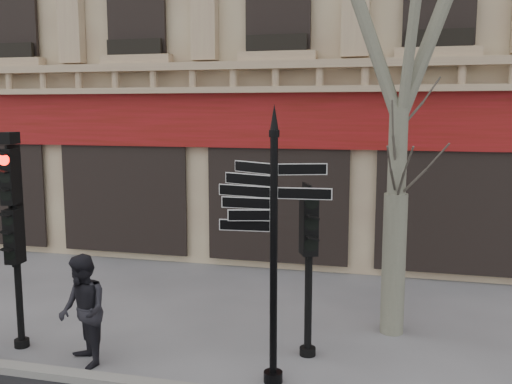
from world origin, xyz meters
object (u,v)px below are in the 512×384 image
Objects in this scene: fingerpost at (274,199)px; traffic_signal_main at (14,214)px; traffic_signal_secondary at (309,240)px; pedestrian_b at (83,311)px.

fingerpost reaches higher than traffic_signal_main.
fingerpost is 1.12× the size of traffic_signal_main.
traffic_signal_secondary is 1.56× the size of pedestrian_b.
traffic_signal_main is (-4.25, 0.19, -0.42)m from fingerpost.
traffic_signal_main is at bearing -176.71° from fingerpost.
fingerpost reaches higher than traffic_signal_secondary.
fingerpost is 4.27m from traffic_signal_main.
fingerpost is at bearing -131.12° from traffic_signal_secondary.
pedestrian_b is at bearing -21.81° from traffic_signal_main.
traffic_signal_secondary is (0.33, 1.01, -0.78)m from fingerpost.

